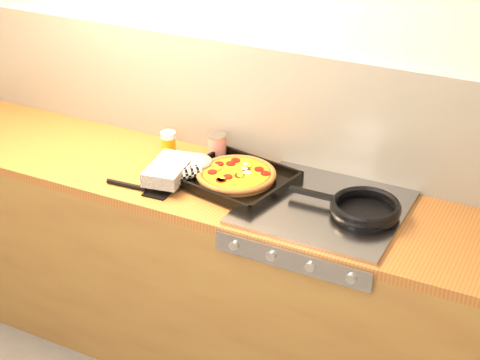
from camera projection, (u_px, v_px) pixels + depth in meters
The scene contains 9 objects.
room_shell at pixel (252, 103), 3.10m from camera, with size 3.20×3.20×3.20m.
counter_run at pixel (222, 274), 3.21m from camera, with size 3.20×0.62×0.90m.
stovetop at pixel (324, 208), 2.81m from camera, with size 0.60×0.56×0.02m, color #97989D.
pizza_on_tray at pixel (219, 173), 2.98m from camera, with size 0.58×0.46×0.07m.
frying_pan at pixel (364, 208), 2.74m from camera, with size 0.44×0.27×0.04m.
tomato_can at pixel (217, 147), 3.17m from camera, with size 0.10×0.10×0.11m.
juice_glass at pixel (169, 143), 3.21m from camera, with size 0.07×0.07×0.11m.
wooden_spoon at pixel (267, 170), 3.08m from camera, with size 0.29×0.11×0.02m.
black_spatula at pixel (139, 188), 2.94m from camera, with size 0.28×0.09×0.02m.
Camera 1 is at (1.27, -1.21, 2.32)m, focal length 55.00 mm.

